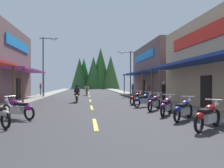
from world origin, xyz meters
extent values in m
cube|color=#38383A|center=(0.00, 22.57, -0.05)|extent=(9.66, 75.14, 0.10)
cube|color=gray|center=(-5.89, 22.57, 0.06)|extent=(2.12, 75.14, 0.12)
cube|color=gray|center=(5.89, 22.57, 0.06)|extent=(2.12, 75.14, 0.12)
cube|color=#E0C64C|center=(0.00, 8.36, 0.01)|extent=(0.16, 2.40, 0.01)
cube|color=#E0C64C|center=(0.00, 13.93, 0.01)|extent=(0.16, 2.40, 0.01)
cube|color=#E0C64C|center=(0.00, 19.43, 0.01)|extent=(0.16, 2.40, 0.01)
cube|color=#E0C64C|center=(0.00, 26.19, 0.01)|extent=(0.16, 2.40, 0.01)
cube|color=#E0C64C|center=(0.00, 32.30, 0.01)|extent=(0.16, 2.40, 0.01)
cube|color=#E0C64C|center=(0.00, 38.19, 0.01)|extent=(0.16, 2.40, 0.01)
cube|color=#E0C64C|center=(0.00, 44.93, 0.01)|extent=(0.16, 2.40, 0.01)
cube|color=#E0C64C|center=(0.00, 50.62, 0.01)|extent=(0.16, 2.40, 0.01)
cylinder|color=brown|center=(-5.35, 15.12, 1.41)|extent=(0.14, 0.14, 2.82)
cube|color=#8C338C|center=(-6.05, 21.10, 2.90)|extent=(1.80, 8.23, 0.16)
cylinder|color=brown|center=(-5.35, 17.18, 1.41)|extent=(0.14, 0.14, 2.82)
cylinder|color=brown|center=(-5.35, 25.01, 1.41)|extent=(0.14, 0.14, 2.82)
cube|color=#197FCC|center=(-6.89, 21.10, 5.38)|extent=(0.10, 6.40, 0.90)
cube|color=black|center=(-6.91, 21.10, 1.05)|extent=(0.08, 1.10, 2.10)
cube|color=navy|center=(6.05, 11.95, 2.90)|extent=(1.80, 11.58, 0.16)
cylinder|color=brown|center=(5.35, 17.54, 1.41)|extent=(0.14, 0.14, 2.82)
cube|color=red|center=(6.89, 11.95, 4.68)|extent=(0.10, 9.01, 0.90)
cube|color=black|center=(6.91, 11.95, 1.05)|extent=(0.08, 1.10, 2.10)
cube|color=brown|center=(10.55, 25.82, 3.24)|extent=(7.19, 11.73, 6.49)
cube|color=navy|center=(6.05, 25.82, 2.90)|extent=(1.80, 10.56, 0.16)
cylinder|color=brown|center=(5.35, 20.74, 1.41)|extent=(0.14, 0.14, 2.82)
cylinder|color=brown|center=(5.35, 30.90, 1.41)|extent=(0.14, 0.14, 2.82)
cube|color=#197FCC|center=(6.89, 25.82, 5.06)|extent=(0.10, 8.21, 0.90)
cube|color=black|center=(6.91, 25.82, 1.05)|extent=(0.08, 1.10, 2.10)
cylinder|color=#474C51|center=(-5.23, 24.21, 3.42)|extent=(0.14, 0.14, 6.84)
cylinder|color=#474C51|center=(-4.60, 24.21, 6.74)|extent=(2.06, 0.10, 0.10)
ellipsoid|color=silver|center=(-4.08, 24.21, 6.64)|extent=(0.50, 0.30, 0.24)
cylinder|color=#474C51|center=(5.23, 25.87, 2.86)|extent=(0.14, 0.14, 5.72)
cylinder|color=#474C51|center=(4.60, 25.87, 5.62)|extent=(2.06, 0.10, 0.10)
ellipsoid|color=silver|center=(4.08, 25.87, 5.52)|extent=(0.50, 0.30, 0.24)
torus|color=black|center=(4.50, 7.38, 0.32)|extent=(0.57, 0.46, 0.64)
torus|color=black|center=(3.29, 6.49, 0.32)|extent=(0.57, 0.46, 0.64)
cube|color=silver|center=(3.89, 6.93, 0.40)|extent=(0.73, 0.64, 0.32)
ellipsoid|color=#A51414|center=(4.06, 7.05, 0.72)|extent=(0.64, 0.59, 0.28)
cube|color=black|center=(3.69, 6.78, 0.68)|extent=(0.65, 0.58, 0.12)
ellipsoid|color=#A51414|center=(3.33, 6.52, 0.55)|extent=(0.50, 0.45, 0.24)
cylinder|color=silver|center=(4.39, 7.30, 0.65)|extent=(0.33, 0.27, 0.71)
cylinder|color=silver|center=(4.30, 7.23, 1.02)|extent=(0.39, 0.51, 0.04)
sphere|color=white|center=(4.52, 7.40, 0.85)|extent=(0.16, 0.16, 0.16)
torus|color=black|center=(4.44, 9.27, 0.32)|extent=(0.53, 0.51, 0.64)
torus|color=black|center=(3.35, 8.24, 0.32)|extent=(0.53, 0.51, 0.64)
cube|color=silver|center=(3.90, 8.75, 0.40)|extent=(0.70, 0.68, 0.32)
ellipsoid|color=navy|center=(4.04, 8.89, 0.72)|extent=(0.63, 0.62, 0.28)
cube|color=black|center=(3.71, 8.58, 0.68)|extent=(0.63, 0.62, 0.12)
ellipsoid|color=navy|center=(3.39, 8.27, 0.55)|extent=(0.48, 0.48, 0.24)
cylinder|color=silver|center=(4.35, 9.18, 0.65)|extent=(0.31, 0.30, 0.71)
cylinder|color=silver|center=(4.26, 9.10, 1.02)|extent=(0.44, 0.46, 0.04)
sphere|color=white|center=(4.46, 9.29, 0.85)|extent=(0.16, 0.16, 0.16)
torus|color=black|center=(4.13, 10.85, 0.32)|extent=(0.45, 0.58, 0.64)
torus|color=black|center=(3.27, 9.62, 0.32)|extent=(0.45, 0.58, 0.64)
cube|color=silver|center=(3.70, 10.23, 0.40)|extent=(0.63, 0.73, 0.32)
ellipsoid|color=#721972|center=(3.82, 10.40, 0.72)|extent=(0.58, 0.64, 0.28)
cube|color=black|center=(3.56, 10.03, 0.68)|extent=(0.57, 0.65, 0.12)
ellipsoid|color=#721972|center=(3.30, 9.66, 0.55)|extent=(0.45, 0.50, 0.24)
cylinder|color=silver|center=(4.06, 10.74, 0.65)|extent=(0.26, 0.34, 0.71)
cylinder|color=silver|center=(3.99, 10.64, 1.02)|extent=(0.51, 0.38, 0.04)
sphere|color=white|center=(4.15, 10.87, 0.85)|extent=(0.16, 0.16, 0.16)
torus|color=black|center=(4.15, 12.67, 0.32)|extent=(0.47, 0.57, 0.64)
torus|color=black|center=(3.23, 11.48, 0.32)|extent=(0.47, 0.57, 0.64)
cube|color=silver|center=(3.69, 12.07, 0.40)|extent=(0.65, 0.73, 0.32)
ellipsoid|color=#721972|center=(3.81, 12.23, 0.72)|extent=(0.60, 0.64, 0.28)
cube|color=black|center=(3.54, 11.88, 0.68)|extent=(0.59, 0.65, 0.12)
ellipsoid|color=#721972|center=(3.26, 11.52, 0.55)|extent=(0.46, 0.50, 0.24)
cylinder|color=silver|center=(4.07, 12.57, 0.65)|extent=(0.27, 0.33, 0.71)
cylinder|color=silver|center=(4.00, 12.47, 1.02)|extent=(0.50, 0.40, 0.04)
sphere|color=white|center=(4.17, 12.69, 0.85)|extent=(0.16, 0.16, 0.16)
torus|color=black|center=(4.16, 14.37, 0.32)|extent=(0.57, 0.47, 0.64)
torus|color=black|center=(2.97, 13.45, 0.32)|extent=(0.57, 0.47, 0.64)
cube|color=silver|center=(3.56, 13.91, 0.40)|extent=(0.73, 0.65, 0.32)
ellipsoid|color=navy|center=(3.72, 14.03, 0.72)|extent=(0.64, 0.59, 0.28)
cube|color=black|center=(3.36, 13.76, 0.68)|extent=(0.65, 0.59, 0.12)
ellipsoid|color=navy|center=(3.01, 13.49, 0.55)|extent=(0.50, 0.46, 0.24)
cylinder|color=silver|center=(4.05, 14.29, 0.65)|extent=(0.33, 0.27, 0.71)
cylinder|color=silver|center=(3.96, 14.22, 1.02)|extent=(0.40, 0.50, 0.04)
sphere|color=white|center=(4.18, 14.39, 0.85)|extent=(0.16, 0.16, 0.16)
torus|color=black|center=(3.95, 16.23, 0.32)|extent=(0.48, 0.56, 0.64)
torus|color=black|center=(3.00, 15.07, 0.32)|extent=(0.48, 0.56, 0.64)
cube|color=silver|center=(3.48, 15.65, 0.40)|extent=(0.66, 0.72, 0.32)
ellipsoid|color=#A51414|center=(3.60, 15.81, 0.72)|extent=(0.60, 0.64, 0.28)
cube|color=black|center=(3.32, 15.46, 0.68)|extent=(0.60, 0.64, 0.12)
ellipsoid|color=#A51414|center=(3.04, 15.11, 0.55)|extent=(0.46, 0.49, 0.24)
cylinder|color=silver|center=(3.87, 16.13, 0.65)|extent=(0.28, 0.33, 0.71)
cylinder|color=silver|center=(3.79, 16.04, 1.02)|extent=(0.49, 0.41, 0.04)
sphere|color=white|center=(3.97, 16.26, 0.85)|extent=(0.16, 0.16, 0.16)
torus|color=black|center=(-3.18, 7.87, 0.32)|extent=(0.54, 0.51, 0.64)
ellipsoid|color=#99999E|center=(-3.21, 7.90, 0.55)|extent=(0.49, 0.47, 0.24)
torus|color=black|center=(-4.08, 10.41, 0.32)|extent=(0.59, 0.44, 0.64)
torus|color=black|center=(-2.83, 9.58, 0.32)|extent=(0.59, 0.44, 0.64)
cube|color=silver|center=(-3.46, 9.99, 0.40)|extent=(0.74, 0.62, 0.32)
ellipsoid|color=#721972|center=(-3.62, 10.11, 0.72)|extent=(0.64, 0.58, 0.28)
cube|color=black|center=(-3.25, 9.86, 0.68)|extent=(0.65, 0.57, 0.12)
ellipsoid|color=#721972|center=(-2.88, 9.61, 0.55)|extent=(0.50, 0.44, 0.24)
cylinder|color=silver|center=(-3.97, 10.34, 0.65)|extent=(0.34, 0.26, 0.71)
cylinder|color=silver|center=(-3.87, 10.27, 1.02)|extent=(0.37, 0.52, 0.04)
sphere|color=white|center=(-4.11, 10.43, 0.85)|extent=(0.16, 0.16, 0.16)
torus|color=black|center=(-1.17, 18.74, 0.32)|extent=(0.11, 0.64, 0.64)
torus|color=black|center=(-1.15, 17.24, 0.32)|extent=(0.11, 0.64, 0.64)
cube|color=silver|center=(-1.16, 17.99, 0.40)|extent=(0.29, 0.70, 0.32)
ellipsoid|color=#BF660C|center=(-1.16, 18.19, 0.72)|extent=(0.33, 0.57, 0.28)
cube|color=black|center=(-1.15, 17.74, 0.68)|extent=(0.29, 0.60, 0.12)
ellipsoid|color=#BF660C|center=(-1.15, 17.29, 0.55)|extent=(0.25, 0.44, 0.24)
cylinder|color=silver|center=(-1.17, 18.61, 0.65)|extent=(0.07, 0.37, 0.71)
cylinder|color=silver|center=(-1.17, 18.49, 1.02)|extent=(0.60, 0.05, 0.04)
sphere|color=white|center=(-1.17, 18.77, 0.85)|extent=(0.16, 0.16, 0.16)
ellipsoid|color=black|center=(-1.16, 17.84, 1.05)|extent=(0.39, 0.39, 0.64)
sphere|color=black|center=(-1.16, 17.89, 1.45)|extent=(0.24, 0.24, 0.24)
cylinder|color=black|center=(-1.32, 18.01, 0.70)|extent=(0.15, 0.42, 0.24)
cylinder|color=black|center=(-1.37, 18.14, 1.05)|extent=(0.11, 0.51, 0.40)
cylinder|color=black|center=(-1.00, 18.01, 0.70)|extent=(0.15, 0.42, 0.24)
cylinder|color=black|center=(-0.95, 18.14, 1.05)|extent=(0.11, 0.51, 0.40)
torus|color=black|center=(-0.34, 28.69, 0.32)|extent=(0.12, 0.64, 0.64)
torus|color=black|center=(-0.30, 27.19, 0.32)|extent=(0.12, 0.64, 0.64)
cube|color=silver|center=(-0.32, 27.94, 0.40)|extent=(0.30, 0.71, 0.32)
ellipsoid|color=#A51414|center=(-0.33, 28.14, 0.72)|extent=(0.33, 0.57, 0.28)
cube|color=black|center=(-0.31, 27.69, 0.68)|extent=(0.30, 0.61, 0.12)
ellipsoid|color=#A51414|center=(-0.30, 27.24, 0.55)|extent=(0.25, 0.45, 0.24)
cylinder|color=silver|center=(-0.34, 28.56, 0.65)|extent=(0.07, 0.37, 0.71)
cylinder|color=silver|center=(-0.33, 28.44, 1.02)|extent=(0.60, 0.06, 0.04)
sphere|color=white|center=(-0.34, 28.72, 0.85)|extent=(0.16, 0.16, 0.16)
ellipsoid|color=#726659|center=(-0.32, 27.79, 1.05)|extent=(0.39, 0.39, 0.64)
sphere|color=black|center=(-0.32, 27.84, 1.45)|extent=(0.24, 0.24, 0.24)
cylinder|color=#726659|center=(-0.48, 27.96, 0.70)|extent=(0.15, 0.43, 0.24)
cylinder|color=#726659|center=(-0.53, 28.09, 1.05)|extent=(0.11, 0.51, 0.40)
cylinder|color=#726659|center=(-0.16, 27.97, 0.70)|extent=(0.15, 0.43, 0.24)
cylinder|color=#726659|center=(-0.12, 28.10, 1.05)|extent=(0.11, 0.51, 0.40)
cylinder|color=black|center=(5.90, 16.13, 0.45)|extent=(0.14, 0.14, 0.90)
cylinder|color=black|center=(5.76, 16.01, 0.45)|extent=(0.14, 0.14, 0.90)
ellipsoid|color=black|center=(5.83, 16.07, 1.21)|extent=(0.44, 0.43, 0.64)
cylinder|color=black|center=(6.01, 16.23, 1.25)|extent=(0.09, 0.09, 0.60)
cylinder|color=black|center=(5.65, 15.91, 1.25)|extent=(0.09, 0.09, 0.60)
sphere|color=beige|center=(5.83, 16.07, 1.67)|extent=(0.24, 0.24, 0.24)
cylinder|color=#3F593F|center=(5.40, 25.50, 0.40)|extent=(0.14, 0.14, 0.80)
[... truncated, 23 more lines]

